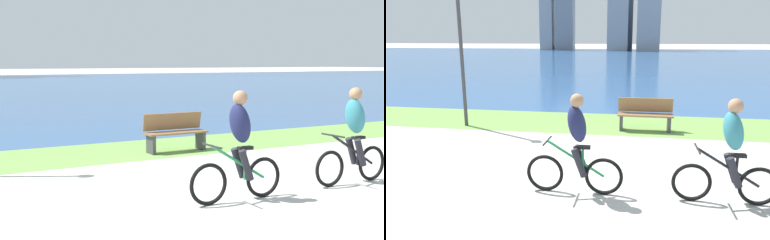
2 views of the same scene
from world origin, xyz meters
The scene contains 8 objects.
ground_plane centered at (0.00, 0.00, 0.00)m, with size 300.00×300.00×0.00m, color #B2AFA8.
grass_strip_bayside centered at (0.00, 3.44, 0.00)m, with size 120.00×2.72×0.01m, color #6B9947.
bay_water_surface centered at (0.00, 41.72, 0.00)m, with size 300.00×73.83×0.00m, color #2D568C.
cyclist_lead centered at (0.10, -1.58, 0.83)m, with size 1.62×0.52×1.67m.
cyclist_trailing centered at (2.47, -1.58, 0.83)m, with size 1.61×0.52×1.66m.
bench_near_path centered at (1.29, 2.81, 0.45)m, with size 1.50×0.47×0.90m.
lamppost_tall centered at (-3.89, 2.51, 2.76)m, with size 0.28×0.28×4.27m.
city_skyline_far_shore centered at (-4.56, 69.38, 8.57)m, with size 24.59×12.16×26.25m.
Camera 2 is at (1.04, -7.05, 2.52)m, focal length 33.43 mm.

